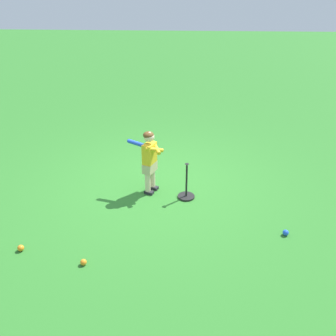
# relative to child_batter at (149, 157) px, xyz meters

# --- Properties ---
(ground_plane) EXTENTS (40.00, 40.00, 0.00)m
(ground_plane) POSITION_rel_child_batter_xyz_m (-0.27, 0.14, -0.65)
(ground_plane) COLOR #2D7528
(child_batter) EXTENTS (0.32, 0.61, 1.08)m
(child_batter) POSITION_rel_child_batter_xyz_m (0.00, 0.00, 0.00)
(child_batter) COLOR #232328
(child_batter) RESTS_ON ground
(play_ball_far_left) EXTENTS (0.09, 0.09, 0.09)m
(play_ball_far_left) POSITION_rel_child_batter_xyz_m (1.63, -1.57, -0.61)
(play_ball_far_left) COLOR orange
(play_ball_far_left) RESTS_ON ground
(play_ball_behind_batter) EXTENTS (0.08, 0.08, 0.08)m
(play_ball_behind_batter) POSITION_rel_child_batter_xyz_m (1.86, -0.67, -0.61)
(play_ball_behind_batter) COLOR orange
(play_ball_behind_batter) RESTS_ON ground
(play_ball_far_right) EXTENTS (0.09, 0.09, 0.09)m
(play_ball_far_right) POSITION_rel_child_batter_xyz_m (1.11, 2.03, -0.61)
(play_ball_far_right) COLOR blue
(play_ball_far_right) RESTS_ON ground
(batting_tee) EXTENTS (0.28, 0.28, 0.62)m
(batting_tee) POSITION_rel_child_batter_xyz_m (0.17, 0.61, -0.55)
(batting_tee) COLOR black
(batting_tee) RESTS_ON ground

